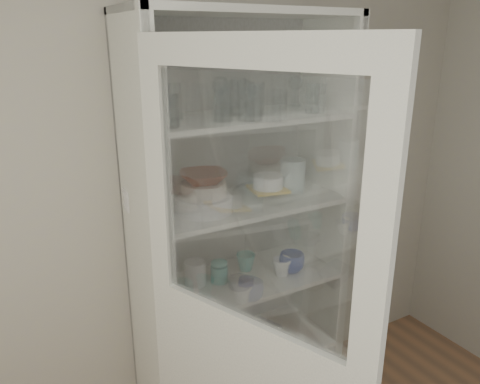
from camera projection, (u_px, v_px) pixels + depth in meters
wall_back at (181, 186)px, 2.26m from camera, size 3.60×0.02×2.60m
pantry_cabinet at (234, 257)px, 2.33m from camera, size 1.00×0.45×2.10m
cupboard_door at (249, 375)px, 1.62m from camera, size 0.37×0.85×2.00m
tumbler_0 at (172, 110)px, 1.76m from camera, size 0.07×0.07×0.12m
tumbler_1 at (171, 111)px, 1.74m from camera, size 0.08×0.08×0.12m
tumbler_2 at (246, 104)px, 1.88m from camera, size 0.09×0.09×0.14m
tumbler_3 at (223, 102)px, 1.88m from camera, size 0.09×0.09×0.16m
tumbler_4 at (254, 103)px, 1.89m from camera, size 0.07×0.07×0.14m
tumbler_5 at (313, 98)px, 2.08m from camera, size 0.08×0.08×0.13m
tumbler_6 at (318, 99)px, 2.08m from camera, size 0.08×0.08×0.13m
tumbler_7 at (173, 102)px, 1.88m from camera, size 0.10×0.10×0.15m
tumbler_8 at (162, 102)px, 1.88m from camera, size 0.09×0.09×0.15m
tumbler_9 at (238, 97)px, 2.04m from camera, size 0.08×0.08×0.15m
tumbler_10 at (257, 99)px, 2.04m from camera, size 0.08×0.08×0.14m
goblet_0 at (150, 99)px, 1.96m from camera, size 0.07×0.07×0.15m
goblet_1 at (221, 93)px, 2.08m from camera, size 0.08×0.08×0.18m
goblet_2 at (244, 93)px, 2.18m from camera, size 0.07×0.07×0.16m
goblet_3 at (295, 89)px, 2.29m from camera, size 0.07×0.07×0.16m
plate_stack_front at (204, 204)px, 2.04m from camera, size 0.25×0.25×0.07m
plate_stack_back at (149, 197)px, 2.08m from camera, size 0.22×0.22×0.10m
cream_bowl at (204, 189)px, 2.02m from camera, size 0.24×0.24×0.06m
terracotta_bowl at (204, 177)px, 2.00m from camera, size 0.25×0.25×0.05m
glass_platter at (268, 192)px, 2.27m from camera, size 0.38×0.38×0.02m
yellow_trivet at (268, 189)px, 2.26m from camera, size 0.20×0.20×0.01m
white_ramekin at (268, 182)px, 2.25m from camera, size 0.15×0.15×0.06m
grey_bowl_stack at (293, 175)px, 2.30m from camera, size 0.12×0.12×0.16m
mug_blue at (292, 262)px, 2.35m from camera, size 0.14×0.14×0.10m
mug_teal at (246, 262)px, 2.36m from camera, size 0.12×0.12×0.09m
mug_white at (282, 267)px, 2.31m from camera, size 0.11×0.11×0.09m
teal_jar at (219, 272)px, 2.25m from camera, size 0.08×0.08×0.10m
measuring_cups at (240, 282)px, 2.21m from camera, size 0.11×0.11×0.04m
white_canister at (195, 273)px, 2.22m from camera, size 0.13×0.13×0.12m
cream_dish at (224, 347)px, 2.36m from camera, size 0.27×0.27×0.07m
tin_box at (258, 335)px, 2.46m from camera, size 0.26×0.22×0.07m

